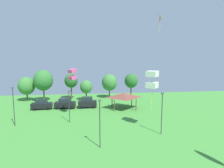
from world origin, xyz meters
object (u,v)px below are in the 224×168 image
Objects in this scene: treeline_tree_1 at (43,80)px; treeline_tree_3 at (86,87)px; parked_car_second_from_left at (65,103)px; light_post_2 at (69,104)px; treeline_tree_4 at (109,83)px; treeline_tree_5 at (131,81)px; parked_car_leftmost at (42,104)px; light_post_1 at (162,111)px; light_post_3 at (100,121)px; kite_flying_5 at (72,74)px; light_post_0 at (14,104)px; treeline_tree_2 at (71,81)px; park_pavilion at (124,95)px; treeline_tree_0 at (27,86)px; parked_car_third_from_left at (87,102)px; kite_flying_3 at (160,19)px; kite_flying_4 at (152,79)px.

treeline_tree_1 is 11.49m from treeline_tree_3.
light_post_2 reaches higher than parked_car_second_from_left.
treeline_tree_5 is (6.50, -0.17, 0.43)m from treeline_tree_4.
light_post_1 is (21.37, -16.30, 2.43)m from parked_car_leftmost.
treeline_tree_1 is (-13.72, 27.48, 2.25)m from light_post_3.
treeline_tree_1 is 24.70m from treeline_tree_5.
treeline_tree_5 is (15.38, 16.82, -3.33)m from kite_flying_5.
treeline_tree_2 reaches higher than light_post_0.
treeline_tree_3 is (2.13, 14.54, -4.58)m from kite_flying_5.
treeline_tree_2 is at bearing 137.20° from park_pavilion.
treeline_tree_0 is at bearing -176.49° from treeline_tree_4.
light_post_3 is (1.94, -19.43, 2.22)m from parked_car_third_from_left.
light_post_0 is (-20.13, -8.76, 0.63)m from park_pavilion.
light_post_2 is at bearing -84.86° from treeline_tree_2.
light_post_3 reaches higher than parked_car_third_from_left.
kite_flying_5 is at bearing -156.22° from park_pavilion.
parked_car_third_from_left is at bearing 167.66° from kite_flying_3.
treeline_tree_4 is (11.39, 10.63, 3.40)m from parked_car_second_from_left.
light_post_1 is 33.62m from treeline_tree_1.
park_pavilion is 21.96m from light_post_0.
treeline_tree_3 is at bearing 82.06° from light_post_2.
light_post_0 is 0.94× the size of treeline_tree_4.
parked_car_second_from_left is at bearing -50.28° from treeline_tree_1.
treeline_tree_1 is at bearing 122.53° from kite_flying_5.
kite_flying_4 is 5.05m from light_post_1.
light_post_3 is (7.04, -19.45, 2.31)m from parked_car_second_from_left.
treeline_tree_2 is at bearing 97.31° from kite_flying_5.
light_post_0 reaches higher than light_post_1.
light_post_0 is at bearing 165.14° from light_post_1.
kite_flying_5 is 0.38× the size of light_post_2.
kite_flying_5 is 15.39m from treeline_tree_3.
light_post_3 is at bearing -33.50° from light_post_0.
kite_flying_4 is 22.95m from light_post_0.
treeline_tree_2 is at bearing 102.60° from light_post_3.
parked_car_second_from_left is 0.77× the size of light_post_3.
park_pavilion is 1.01× the size of light_post_3.
light_post_3 reaches higher than parked_car_leftmost.
light_post_1 reaches higher than light_post_3.
treeline_tree_1 is at bearing 133.17° from light_post_1.
treeline_tree_4 is at bearing 47.69° from parked_car_second_from_left.
kite_flying_5 is at bearing -57.47° from treeline_tree_1.
kite_flying_5 is at bearing 23.19° from light_post_0.
treeline_tree_0 is 16.12m from treeline_tree_3.
light_post_1 reaches higher than park_pavilion.
treeline_tree_0 is (-13.60, 18.87, 0.89)m from light_post_2.
kite_flying_5 is 9.89m from parked_car_second_from_left.
kite_flying_3 reaches higher than light_post_3.
treeline_tree_4 is at bearing 49.13° from light_post_0.
light_post_1 reaches higher than light_post_2.
treeline_tree_5 is at bearing 51.94° from light_post_2.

